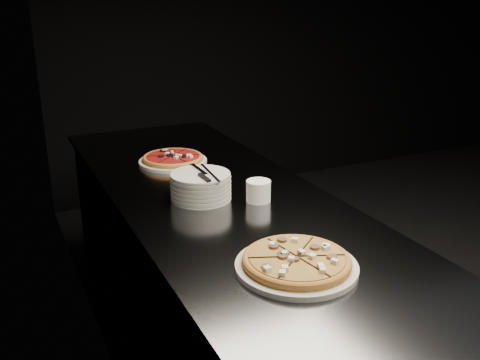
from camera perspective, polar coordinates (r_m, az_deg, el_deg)
name	(u,v)px	position (r m, az deg, el deg)	size (l,w,h in m)	color
wall_left	(117,73)	(1.63, -13.04, 11.09)	(0.02, 5.00, 2.80)	black
wall_back	(332,18)	(4.98, 9.83, 16.63)	(5.00, 0.02, 2.80)	black
counter	(233,317)	(2.08, -0.75, -14.43)	(0.74, 2.44, 0.92)	#5A5C62
pizza_mushroom	(297,262)	(1.45, 6.05, -8.72)	(0.38, 0.38, 0.04)	silver
pizza_tomato	(173,159)	(2.33, -7.16, 2.24)	(0.33, 0.33, 0.03)	silver
plate_stack	(201,186)	(1.91, -4.21, -0.65)	(0.21, 0.21, 0.10)	silver
cutlery	(204,174)	(1.88, -3.82, 0.68)	(0.08, 0.23, 0.01)	#B9BBC0
ramekin	(258,190)	(1.89, 1.98, -1.11)	(0.09, 0.09, 0.08)	white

